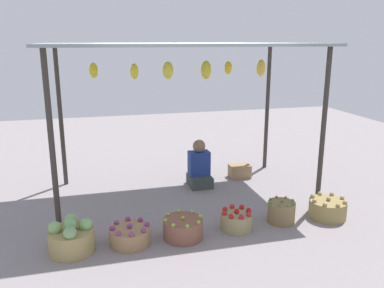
{
  "coord_description": "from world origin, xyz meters",
  "views": [
    {
      "loc": [
        -1.36,
        -5.74,
        2.36
      ],
      "look_at": [
        0.0,
        -0.54,
        0.95
      ],
      "focal_mm": 37.14,
      "sensor_mm": 36.0,
      "label": 1
    }
  ],
  "objects_px": {
    "basket_purple_onions": "(130,235)",
    "basket_green_chilies": "(281,212)",
    "basket_cabbages": "(72,238)",
    "basket_potatoes": "(328,209)",
    "vendor_person": "(199,168)",
    "basket_red_apples": "(236,220)",
    "wooden_crate_near_vendor": "(240,171)",
    "basket_limes": "(183,228)"
  },
  "relations": [
    {
      "from": "basket_purple_onions",
      "to": "basket_green_chilies",
      "type": "distance_m",
      "value": 2.02
    },
    {
      "from": "basket_green_chilies",
      "to": "basket_purple_onions",
      "type": "bearing_deg",
      "value": -177.74
    },
    {
      "from": "basket_cabbages",
      "to": "basket_potatoes",
      "type": "bearing_deg",
      "value": 1.06
    },
    {
      "from": "vendor_person",
      "to": "basket_red_apples",
      "type": "distance_m",
      "value": 1.66
    },
    {
      "from": "basket_potatoes",
      "to": "wooden_crate_near_vendor",
      "type": "height_order",
      "value": "basket_potatoes"
    },
    {
      "from": "basket_potatoes",
      "to": "wooden_crate_near_vendor",
      "type": "bearing_deg",
      "value": 107.25
    },
    {
      "from": "basket_purple_onions",
      "to": "wooden_crate_near_vendor",
      "type": "relative_size",
      "value": 1.36
    },
    {
      "from": "basket_limes",
      "to": "basket_potatoes",
      "type": "bearing_deg",
      "value": 1.83
    },
    {
      "from": "basket_limes",
      "to": "wooden_crate_near_vendor",
      "type": "distance_m",
      "value": 2.41
    },
    {
      "from": "basket_red_apples",
      "to": "basket_green_chilies",
      "type": "bearing_deg",
      "value": 3.79
    },
    {
      "from": "basket_red_apples",
      "to": "wooden_crate_near_vendor",
      "type": "relative_size",
      "value": 1.15
    },
    {
      "from": "basket_red_apples",
      "to": "wooden_crate_near_vendor",
      "type": "height_order",
      "value": "basket_red_apples"
    },
    {
      "from": "basket_potatoes",
      "to": "wooden_crate_near_vendor",
      "type": "xyz_separation_m",
      "value": [
        -0.57,
        1.84,
        -0.01
      ]
    },
    {
      "from": "basket_red_apples",
      "to": "basket_purple_onions",
      "type": "bearing_deg",
      "value": -178.47
    },
    {
      "from": "basket_cabbages",
      "to": "wooden_crate_near_vendor",
      "type": "distance_m",
      "value": 3.38
    },
    {
      "from": "basket_red_apples",
      "to": "basket_green_chilies",
      "type": "distance_m",
      "value": 0.66
    },
    {
      "from": "basket_red_apples",
      "to": "wooden_crate_near_vendor",
      "type": "bearing_deg",
      "value": 67.52
    },
    {
      "from": "basket_limes",
      "to": "wooden_crate_near_vendor",
      "type": "bearing_deg",
      "value": 52.08
    },
    {
      "from": "basket_cabbages",
      "to": "wooden_crate_near_vendor",
      "type": "bearing_deg",
      "value": 34.2
    },
    {
      "from": "basket_red_apples",
      "to": "wooden_crate_near_vendor",
      "type": "distance_m",
      "value": 2.0
    },
    {
      "from": "basket_purple_onions",
      "to": "basket_cabbages",
      "type": "bearing_deg",
      "value": -178.96
    },
    {
      "from": "basket_purple_onions",
      "to": "basket_limes",
      "type": "bearing_deg",
      "value": -1.35
    },
    {
      "from": "basket_cabbages",
      "to": "basket_green_chilies",
      "type": "relative_size",
      "value": 1.42
    },
    {
      "from": "basket_purple_onions",
      "to": "basket_red_apples",
      "type": "distance_m",
      "value": 1.36
    },
    {
      "from": "vendor_person",
      "to": "basket_cabbages",
      "type": "distance_m",
      "value": 2.63
    },
    {
      "from": "basket_purple_onions",
      "to": "wooden_crate_near_vendor",
      "type": "distance_m",
      "value": 2.84
    },
    {
      "from": "vendor_person",
      "to": "wooden_crate_near_vendor",
      "type": "height_order",
      "value": "vendor_person"
    },
    {
      "from": "basket_purple_onions",
      "to": "basket_green_chilies",
      "type": "bearing_deg",
      "value": 2.26
    },
    {
      "from": "vendor_person",
      "to": "basket_limes",
      "type": "distance_m",
      "value": 1.84
    },
    {
      "from": "basket_potatoes",
      "to": "basket_green_chilies",
      "type": "bearing_deg",
      "value": 177.54
    },
    {
      "from": "basket_green_chilies",
      "to": "wooden_crate_near_vendor",
      "type": "distance_m",
      "value": 1.81
    },
    {
      "from": "basket_cabbages",
      "to": "basket_purple_onions",
      "type": "xyz_separation_m",
      "value": [
        0.67,
        0.01,
        -0.06
      ]
    },
    {
      "from": "basket_green_chilies",
      "to": "basket_potatoes",
      "type": "relative_size",
      "value": 0.73
    },
    {
      "from": "basket_limes",
      "to": "wooden_crate_near_vendor",
      "type": "height_order",
      "value": "basket_limes"
    },
    {
      "from": "basket_cabbages",
      "to": "basket_green_chilies",
      "type": "height_order",
      "value": "basket_cabbages"
    },
    {
      "from": "basket_cabbages",
      "to": "basket_purple_onions",
      "type": "height_order",
      "value": "basket_cabbages"
    },
    {
      "from": "basket_limes",
      "to": "basket_green_chilies",
      "type": "relative_size",
      "value": 1.35
    },
    {
      "from": "basket_purple_onions",
      "to": "basket_green_chilies",
      "type": "height_order",
      "value": "basket_green_chilies"
    },
    {
      "from": "wooden_crate_near_vendor",
      "to": "basket_cabbages",
      "type": "bearing_deg",
      "value": -145.8
    },
    {
      "from": "basket_cabbages",
      "to": "basket_potatoes",
      "type": "relative_size",
      "value": 1.03
    },
    {
      "from": "basket_cabbages",
      "to": "basket_purple_onions",
      "type": "distance_m",
      "value": 0.67
    },
    {
      "from": "basket_red_apples",
      "to": "basket_green_chilies",
      "type": "height_order",
      "value": "basket_green_chilies"
    }
  ]
}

